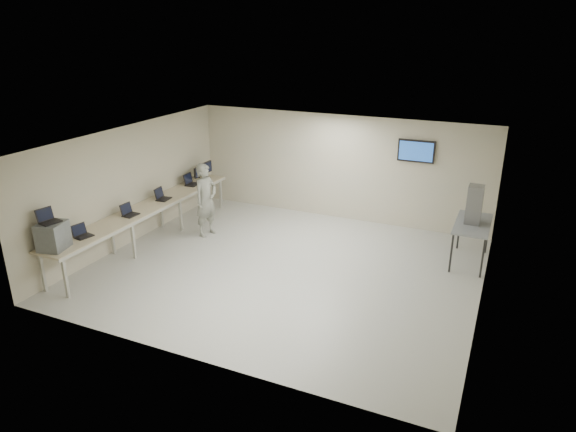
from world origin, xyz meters
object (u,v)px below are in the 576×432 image
at_px(side_table, 473,226).
at_px(soldier, 206,200).
at_px(workbench, 147,210).
at_px(equipment_box, 53,236).

bearing_deg(side_table, soldier, -170.82).
distance_m(workbench, equipment_box, 2.70).
distance_m(equipment_box, soldier, 3.82).
distance_m(soldier, side_table, 6.24).
bearing_deg(side_table, workbench, -164.63).
relative_size(workbench, soldier, 3.28).
height_order(equipment_box, soldier, soldier).
relative_size(equipment_box, side_table, 0.35).
relative_size(workbench, side_table, 3.86).
xyz_separation_m(equipment_box, soldier, (1.09, 3.66, -0.25)).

